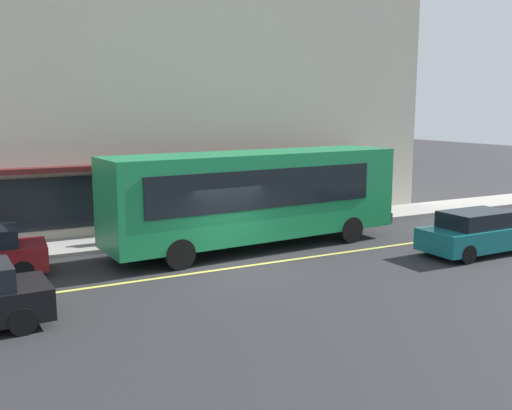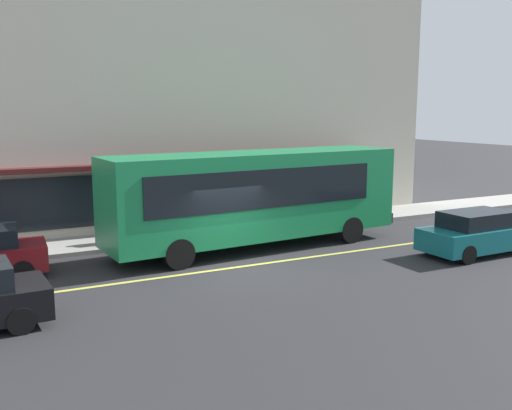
{
  "view_description": "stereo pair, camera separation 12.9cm",
  "coord_description": "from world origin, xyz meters",
  "px_view_note": "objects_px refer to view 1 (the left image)",
  "views": [
    {
      "loc": [
        -7.7,
        -16.14,
        5.03
      ],
      "look_at": [
        1.72,
        2.0,
        1.6
      ],
      "focal_mm": 40.41,
      "sensor_mm": 36.0,
      "label": 1
    },
    {
      "loc": [
        -7.59,
        -16.2,
        5.03
      ],
      "look_at": [
        1.72,
        2.0,
        1.6
      ],
      "focal_mm": 40.41,
      "sensor_mm": 36.0,
      "label": 2
    }
  ],
  "objects_px": {
    "traffic_light": "(195,174)",
    "pedestrian_by_curb": "(135,212)",
    "bus": "(257,194)",
    "car_teal": "(477,233)",
    "pedestrian_near_storefront": "(241,198)"
  },
  "relations": [
    {
      "from": "bus",
      "to": "car_teal",
      "type": "bearing_deg",
      "value": -33.36
    },
    {
      "from": "bus",
      "to": "car_teal",
      "type": "height_order",
      "value": "bus"
    },
    {
      "from": "bus",
      "to": "car_teal",
      "type": "xyz_separation_m",
      "value": [
        6.49,
        -4.27,
        -1.24
      ]
    },
    {
      "from": "traffic_light",
      "to": "pedestrian_by_curb",
      "type": "relative_size",
      "value": 1.79
    },
    {
      "from": "bus",
      "to": "pedestrian_by_curb",
      "type": "distance_m",
      "value": 4.67
    },
    {
      "from": "bus",
      "to": "pedestrian_by_curb",
      "type": "height_order",
      "value": "bus"
    },
    {
      "from": "car_teal",
      "to": "pedestrian_by_curb",
      "type": "distance_m",
      "value": 12.38
    },
    {
      "from": "traffic_light",
      "to": "pedestrian_by_curb",
      "type": "distance_m",
      "value": 2.71
    },
    {
      "from": "car_teal",
      "to": "pedestrian_by_curb",
      "type": "relative_size",
      "value": 2.43
    },
    {
      "from": "traffic_light",
      "to": "pedestrian_by_curb",
      "type": "xyz_separation_m",
      "value": [
        -2.37,
        0.19,
        -1.31
      ]
    },
    {
      "from": "bus",
      "to": "traffic_light",
      "type": "xyz_separation_m",
      "value": [
        -1.38,
        2.49,
        0.55
      ]
    },
    {
      "from": "traffic_light",
      "to": "car_teal",
      "type": "bearing_deg",
      "value": -40.69
    },
    {
      "from": "traffic_light",
      "to": "car_teal",
      "type": "relative_size",
      "value": 0.74
    },
    {
      "from": "car_teal",
      "to": "pedestrian_near_storefront",
      "type": "bearing_deg",
      "value": 123.79
    },
    {
      "from": "pedestrian_near_storefront",
      "to": "traffic_light",
      "type": "bearing_deg",
      "value": -154.49
    }
  ]
}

